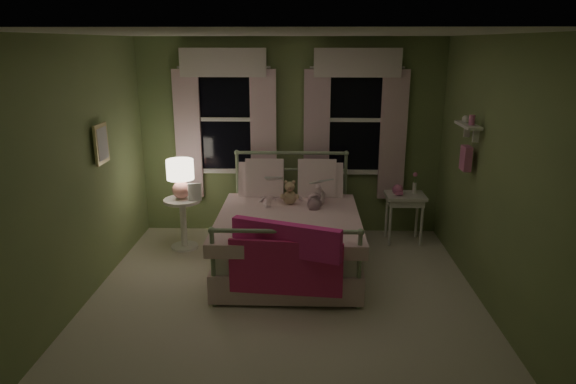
{
  "coord_description": "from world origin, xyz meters",
  "views": [
    {
      "loc": [
        0.2,
        -4.66,
        2.53
      ],
      "look_at": [
        0.02,
        0.56,
        1.0
      ],
      "focal_mm": 32.0,
      "sensor_mm": 36.0,
      "label": 1
    }
  ],
  "objects_px": {
    "nightstand_left": "(183,217)",
    "nightstand_right": "(405,202)",
    "table_lamp": "(180,175)",
    "bed": "(289,234)",
    "child_right": "(313,177)",
    "child_left": "(267,182)",
    "teddy_bear": "(290,194)"
  },
  "relations": [
    {
      "from": "teddy_bear",
      "to": "nightstand_right",
      "type": "bearing_deg",
      "value": 19.69
    },
    {
      "from": "bed",
      "to": "nightstand_left",
      "type": "bearing_deg",
      "value": 160.08
    },
    {
      "from": "child_right",
      "to": "teddy_bear",
      "type": "relative_size",
      "value": 2.65
    },
    {
      "from": "child_left",
      "to": "teddy_bear",
      "type": "bearing_deg",
      "value": 148.93
    },
    {
      "from": "child_left",
      "to": "table_lamp",
      "type": "bearing_deg",
      "value": -5.22
    },
    {
      "from": "teddy_bear",
      "to": "nightstand_left",
      "type": "distance_m",
      "value": 1.42
    },
    {
      "from": "child_right",
      "to": "nightstand_right",
      "type": "distance_m",
      "value": 1.32
    },
    {
      "from": "nightstand_left",
      "to": "nightstand_right",
      "type": "distance_m",
      "value": 2.84
    },
    {
      "from": "nightstand_left",
      "to": "nightstand_right",
      "type": "relative_size",
      "value": 1.02
    },
    {
      "from": "table_lamp",
      "to": "child_left",
      "type": "bearing_deg",
      "value": -3.65
    },
    {
      "from": "child_right",
      "to": "table_lamp",
      "type": "relative_size",
      "value": 1.62
    },
    {
      "from": "child_left",
      "to": "teddy_bear",
      "type": "distance_m",
      "value": 0.34
    },
    {
      "from": "table_lamp",
      "to": "nightstand_right",
      "type": "distance_m",
      "value": 2.87
    },
    {
      "from": "child_right",
      "to": "nightstand_left",
      "type": "height_order",
      "value": "child_right"
    },
    {
      "from": "bed",
      "to": "nightstand_right",
      "type": "distance_m",
      "value": 1.68
    },
    {
      "from": "child_left",
      "to": "nightstand_right",
      "type": "bearing_deg",
      "value": -169.69
    },
    {
      "from": "table_lamp",
      "to": "bed",
      "type": "bearing_deg",
      "value": -19.92
    },
    {
      "from": "bed",
      "to": "nightstand_left",
      "type": "distance_m",
      "value": 1.44
    },
    {
      "from": "child_left",
      "to": "nightstand_left",
      "type": "bearing_deg",
      "value": -5.22
    },
    {
      "from": "bed",
      "to": "nightstand_left",
      "type": "height_order",
      "value": "bed"
    },
    {
      "from": "bed",
      "to": "table_lamp",
      "type": "xyz_separation_m",
      "value": [
        -1.35,
        0.49,
        0.57
      ]
    },
    {
      "from": "bed",
      "to": "nightstand_right",
      "type": "xyz_separation_m",
      "value": [
        1.47,
        0.79,
        0.17
      ]
    },
    {
      "from": "child_left",
      "to": "child_right",
      "type": "height_order",
      "value": "child_right"
    },
    {
      "from": "nightstand_right",
      "to": "bed",
      "type": "bearing_deg",
      "value": -151.79
    },
    {
      "from": "nightstand_right",
      "to": "child_right",
      "type": "bearing_deg",
      "value": -162.83
    },
    {
      "from": "teddy_bear",
      "to": "nightstand_left",
      "type": "relative_size",
      "value": 0.46
    },
    {
      "from": "child_left",
      "to": "nightstand_left",
      "type": "relative_size",
      "value": 1.02
    },
    {
      "from": "child_right",
      "to": "nightstand_right",
      "type": "height_order",
      "value": "child_right"
    },
    {
      "from": "bed",
      "to": "child_right",
      "type": "relative_size",
      "value": 2.55
    },
    {
      "from": "bed",
      "to": "nightstand_right",
      "type": "bearing_deg",
      "value": 28.21
    },
    {
      "from": "bed",
      "to": "teddy_bear",
      "type": "xyz_separation_m",
      "value": [
        -0.0,
        0.26,
        0.41
      ]
    },
    {
      "from": "table_lamp",
      "to": "teddy_bear",
      "type": "bearing_deg",
      "value": -9.53
    }
  ]
}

